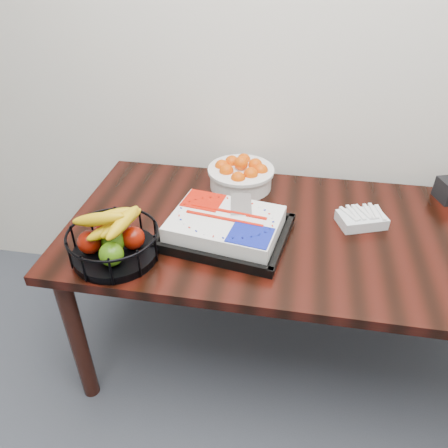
% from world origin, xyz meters
% --- Properties ---
extents(table, '(1.80, 0.90, 0.75)m').
position_xyz_m(table, '(0.00, 2.00, 0.66)').
color(table, black).
rests_on(table, ground).
extents(cake_tray, '(0.52, 0.43, 0.10)m').
position_xyz_m(cake_tray, '(-0.25, 1.90, 0.79)').
color(cake_tray, black).
rests_on(cake_tray, table).
extents(tangerine_bowl, '(0.30, 0.30, 0.19)m').
position_xyz_m(tangerine_bowl, '(-0.25, 2.30, 0.83)').
color(tangerine_bowl, white).
rests_on(tangerine_bowl, table).
extents(fruit_basket, '(0.33, 0.33, 0.17)m').
position_xyz_m(fruit_basket, '(-0.62, 1.71, 0.82)').
color(fruit_basket, black).
rests_on(fruit_basket, table).
extents(fork_bag, '(0.21, 0.17, 0.05)m').
position_xyz_m(fork_bag, '(0.27, 2.08, 0.78)').
color(fork_bag, silver).
rests_on(fork_bag, table).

